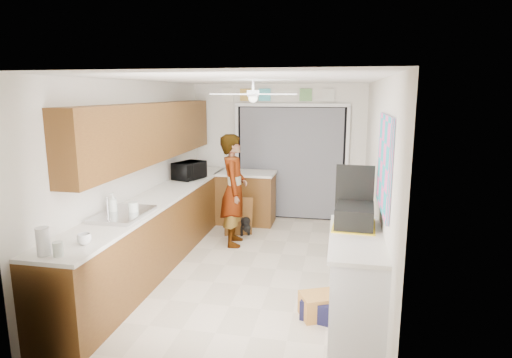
{
  "coord_description": "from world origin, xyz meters",
  "views": [
    {
      "loc": [
        1.14,
        -5.36,
        2.34
      ],
      "look_at": [
        0.0,
        0.4,
        1.15
      ],
      "focal_mm": 30.0,
      "sensor_mm": 36.0,
      "label": 1
    }
  ],
  "objects_px": {
    "paper_towel_roll": "(43,241)",
    "suitcase": "(354,216)",
    "cardboard_box": "(320,305)",
    "dog": "(244,222)",
    "microwave": "(189,170)",
    "soap_bottle": "(113,204)",
    "man": "(234,190)",
    "navy_crate": "(320,308)",
    "cup": "(84,239)"
  },
  "relations": [
    {
      "from": "paper_towel_roll",
      "to": "suitcase",
      "type": "xyz_separation_m",
      "value": [
        2.69,
        1.38,
        -0.01
      ]
    },
    {
      "from": "cardboard_box",
      "to": "dog",
      "type": "xyz_separation_m",
      "value": [
        -1.4,
        2.53,
        0.06
      ]
    },
    {
      "from": "suitcase",
      "to": "microwave",
      "type": "bearing_deg",
      "value": 145.04
    },
    {
      "from": "soap_bottle",
      "to": "man",
      "type": "height_order",
      "value": "man"
    },
    {
      "from": "paper_towel_roll",
      "to": "cardboard_box",
      "type": "bearing_deg",
      "value": 25.1
    },
    {
      "from": "paper_towel_roll",
      "to": "man",
      "type": "xyz_separation_m",
      "value": [
        0.93,
        3.11,
        -0.2
      ]
    },
    {
      "from": "soap_bottle",
      "to": "dog",
      "type": "height_order",
      "value": "soap_bottle"
    },
    {
      "from": "navy_crate",
      "to": "cup",
      "type": "bearing_deg",
      "value": -160.64
    },
    {
      "from": "suitcase",
      "to": "navy_crate",
      "type": "height_order",
      "value": "suitcase"
    },
    {
      "from": "paper_towel_roll",
      "to": "soap_bottle",
      "type": "bearing_deg",
      "value": 92.52
    },
    {
      "from": "navy_crate",
      "to": "paper_towel_roll",
      "type": "bearing_deg",
      "value": -155.5
    },
    {
      "from": "navy_crate",
      "to": "man",
      "type": "xyz_separation_m",
      "value": [
        -1.44,
        2.03,
        0.76
      ]
    },
    {
      "from": "microwave",
      "to": "paper_towel_roll",
      "type": "distance_m",
      "value": 3.47
    },
    {
      "from": "paper_towel_roll",
      "to": "suitcase",
      "type": "distance_m",
      "value": 3.02
    },
    {
      "from": "soap_bottle",
      "to": "man",
      "type": "relative_size",
      "value": 0.15
    },
    {
      "from": "paper_towel_roll",
      "to": "navy_crate",
      "type": "height_order",
      "value": "paper_towel_roll"
    },
    {
      "from": "cup",
      "to": "navy_crate",
      "type": "xyz_separation_m",
      "value": [
        2.18,
        0.77,
        -0.88
      ]
    },
    {
      "from": "microwave",
      "to": "dog",
      "type": "relative_size",
      "value": 1.06
    },
    {
      "from": "cup",
      "to": "cardboard_box",
      "type": "xyz_separation_m",
      "value": [
        2.18,
        0.8,
        -0.87
      ]
    },
    {
      "from": "microwave",
      "to": "soap_bottle",
      "type": "distance_m",
      "value": 2.19
    },
    {
      "from": "suitcase",
      "to": "dog",
      "type": "xyz_separation_m",
      "value": [
        -1.72,
        2.25,
        -0.86
      ]
    },
    {
      "from": "cup",
      "to": "navy_crate",
      "type": "distance_m",
      "value": 2.47
    },
    {
      "from": "microwave",
      "to": "man",
      "type": "relative_size",
      "value": 0.3
    },
    {
      "from": "dog",
      "to": "cup",
      "type": "bearing_deg",
      "value": -126.74
    },
    {
      "from": "suitcase",
      "to": "man",
      "type": "bearing_deg",
      "value": 139.14
    },
    {
      "from": "paper_towel_roll",
      "to": "navy_crate",
      "type": "distance_m",
      "value": 2.77
    },
    {
      "from": "man",
      "to": "dog",
      "type": "distance_m",
      "value": 0.86
    },
    {
      "from": "microwave",
      "to": "cup",
      "type": "bearing_deg",
      "value": -159.76
    },
    {
      "from": "suitcase",
      "to": "cardboard_box",
      "type": "xyz_separation_m",
      "value": [
        -0.32,
        -0.27,
        -0.93
      ]
    },
    {
      "from": "soap_bottle",
      "to": "man",
      "type": "distance_m",
      "value": 2.09
    },
    {
      "from": "suitcase",
      "to": "soap_bottle",
      "type": "bearing_deg",
      "value": -174.21
    },
    {
      "from": "microwave",
      "to": "dog",
      "type": "bearing_deg",
      "value": -60.6
    },
    {
      "from": "soap_bottle",
      "to": "cup",
      "type": "bearing_deg",
      "value": -75.81
    },
    {
      "from": "microwave",
      "to": "cardboard_box",
      "type": "relative_size",
      "value": 1.27
    },
    {
      "from": "microwave",
      "to": "cardboard_box",
      "type": "distance_m",
      "value": 3.42
    },
    {
      "from": "paper_towel_roll",
      "to": "suitcase",
      "type": "relative_size",
      "value": 0.48
    },
    {
      "from": "cardboard_box",
      "to": "microwave",
      "type": "bearing_deg",
      "value": 134.13
    },
    {
      "from": "paper_towel_roll",
      "to": "man",
      "type": "bearing_deg",
      "value": 73.34
    },
    {
      "from": "cup",
      "to": "paper_towel_roll",
      "type": "relative_size",
      "value": 0.52
    },
    {
      "from": "paper_towel_roll",
      "to": "dog",
      "type": "height_order",
      "value": "paper_towel_roll"
    },
    {
      "from": "microwave",
      "to": "soap_bottle",
      "type": "relative_size",
      "value": 1.95
    },
    {
      "from": "soap_bottle",
      "to": "dog",
      "type": "relative_size",
      "value": 0.54
    },
    {
      "from": "paper_towel_roll",
      "to": "dog",
      "type": "relative_size",
      "value": 0.52
    },
    {
      "from": "cup",
      "to": "dog",
      "type": "xyz_separation_m",
      "value": [
        0.78,
        3.32,
        -0.8
      ]
    },
    {
      "from": "paper_towel_roll",
      "to": "suitcase",
      "type": "height_order",
      "value": "paper_towel_roll"
    },
    {
      "from": "cardboard_box",
      "to": "cup",
      "type": "bearing_deg",
      "value": -159.95
    },
    {
      "from": "soap_bottle",
      "to": "microwave",
      "type": "bearing_deg",
      "value": 86.27
    },
    {
      "from": "microwave",
      "to": "dog",
      "type": "height_order",
      "value": "microwave"
    },
    {
      "from": "soap_bottle",
      "to": "suitcase",
      "type": "distance_m",
      "value": 2.75
    },
    {
      "from": "suitcase",
      "to": "cup",
      "type": "bearing_deg",
      "value": -153.19
    }
  ]
}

